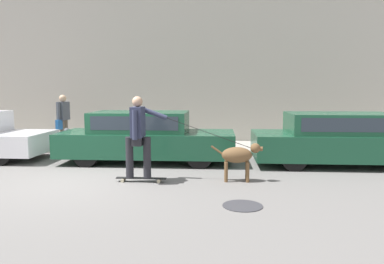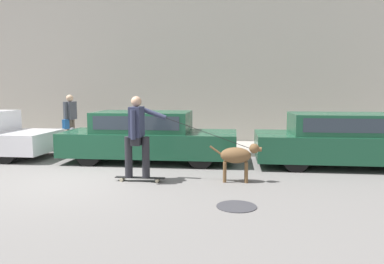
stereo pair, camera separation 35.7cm
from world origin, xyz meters
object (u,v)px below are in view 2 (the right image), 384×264
(fire_hydrant, at_px, (73,140))
(parked_car_1, at_px, (148,137))
(pedestrian_with_bag, at_px, (70,117))
(parked_car_2, at_px, (349,141))
(dog, at_px, (238,156))
(skateboarder, at_px, (138,134))

(fire_hydrant, bearing_deg, parked_car_1, -18.97)
(parked_car_1, bearing_deg, pedestrian_with_bag, 145.10)
(parked_car_2, distance_m, fire_hydrant, 7.58)
(dog, height_order, skateboarder, skateboarder)
(skateboarder, bearing_deg, parked_car_1, 98.19)
(dog, bearing_deg, fire_hydrant, 149.20)
(parked_car_1, bearing_deg, parked_car_2, -1.06)
(fire_hydrant, bearing_deg, pedestrian_with_bag, 117.56)
(skateboarder, bearing_deg, dog, 6.32)
(pedestrian_with_bag, height_order, fire_hydrant, pedestrian_with_bag)
(parked_car_1, distance_m, fire_hydrant, 2.64)
(dog, distance_m, skateboarder, 2.10)
(pedestrian_with_bag, bearing_deg, parked_car_1, 150.59)
(dog, bearing_deg, parked_car_1, 140.05)
(parked_car_1, height_order, pedestrian_with_bag, pedestrian_with_bag)
(skateboarder, relative_size, fire_hydrant, 3.62)
(dog, relative_size, skateboarder, 0.37)
(parked_car_2, bearing_deg, pedestrian_with_bag, 164.60)
(dog, bearing_deg, parked_car_2, 33.48)
(parked_car_1, xyz_separation_m, fire_hydrant, (-2.49, 0.86, -0.23))
(skateboarder, distance_m, fire_hydrant, 4.12)
(parked_car_2, height_order, skateboarder, skateboarder)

